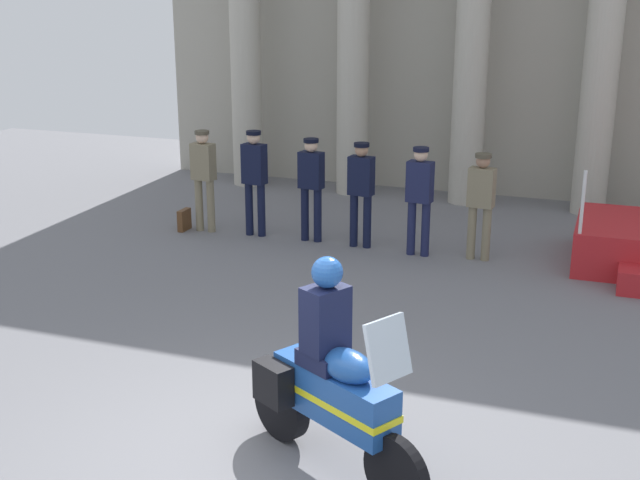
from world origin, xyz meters
name	(u,v)px	position (x,y,z in m)	size (l,w,h in m)	color
ground_plane	(242,472)	(0.00, 0.00, 0.00)	(28.00, 28.00, 0.00)	slate
colonnade_backdrop	(479,10)	(0.07, 10.42, 3.55)	(13.17, 1.47, 6.63)	#A49F91
officer_in_row_0	(204,172)	(-3.68, 6.40, 1.01)	(0.40, 0.26, 1.71)	#7A7056
officer_in_row_1	(254,175)	(-2.78, 6.46, 1.03)	(0.40, 0.26, 1.75)	black
officer_in_row_2	(311,181)	(-1.80, 6.49, 0.99)	(0.40, 0.26, 1.68)	black
officer_in_row_3	(361,186)	(-0.96, 6.45, 0.99)	(0.40, 0.26, 1.67)	black
officer_in_row_4	(420,193)	(0.00, 6.35, 0.99)	(0.40, 0.26, 1.68)	#191E42
officer_in_row_5	(481,198)	(0.91, 6.45, 0.96)	(0.40, 0.26, 1.63)	#7A7056
motorcycle_with_rider	(329,384)	(0.67, 0.33, 0.79)	(1.88, 1.19, 1.90)	black
briefcase_on_ground	(184,220)	(-4.04, 6.33, 0.18)	(0.10, 0.32, 0.36)	brown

